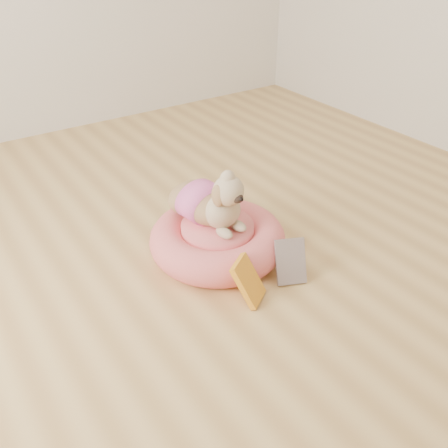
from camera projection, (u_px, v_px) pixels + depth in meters
floor at (237, 324)px, 1.83m from camera, size 4.50×4.50×0.00m
pet_bed at (218, 240)px, 2.17m from camera, size 0.59×0.59×0.15m
dog at (210, 192)px, 2.07m from camera, size 0.33×0.43×0.29m
book_yellow at (248, 281)px, 1.91m from camera, size 0.16×0.16×0.17m
book_white at (291, 261)px, 2.01m from camera, size 0.15×0.14×0.17m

